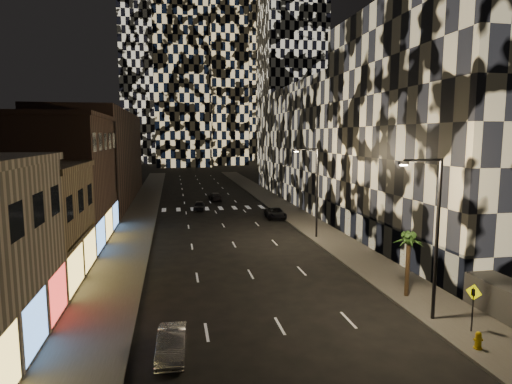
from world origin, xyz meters
name	(u,v)px	position (x,y,z in m)	size (l,w,h in m)	color
sidewalk_left	(142,210)	(-10.00, 50.00, 0.07)	(4.00, 120.00, 0.15)	#47443F
sidewalk_right	(281,206)	(10.00, 50.00, 0.07)	(4.00, 120.00, 0.15)	#47443F
curb_left	(157,210)	(-7.90, 50.00, 0.07)	(0.20, 120.00, 0.15)	#4C4C47
curb_right	(267,206)	(7.90, 50.00, 0.07)	(0.20, 120.00, 0.15)	#4C4C47
retail_tan	(5,229)	(-17.00, 21.00, 4.00)	(10.00, 10.00, 8.00)	#867150
retail_brown	(53,181)	(-17.00, 33.50, 6.00)	(10.00, 15.00, 12.00)	#4B342A
retail_filler_left	(99,157)	(-17.00, 60.00, 7.00)	(10.00, 40.00, 14.00)	#4B342A
midrise_right	(458,129)	(20.00, 24.50, 11.00)	(16.00, 25.00, 22.00)	#232326
midrise_base	(375,234)	(12.30, 24.50, 1.50)	(0.60, 25.00, 3.00)	#383838
midrise_filler_right	(330,144)	(20.00, 57.00, 9.00)	(16.00, 40.00, 18.00)	#232326
tower_right_mid	(292,18)	(35.00, 135.00, 50.00)	(20.00, 20.00, 100.00)	black
tower_left_back	(152,5)	(-12.00, 165.00, 60.00)	(24.00, 24.00, 120.00)	black
tower_center_low	(181,24)	(-2.00, 140.00, 47.50)	(18.00, 18.00, 95.00)	black
streetlight_near	(433,228)	(8.35, 10.00, 5.35)	(2.55, 0.25, 9.00)	black
streetlight_far	(315,186)	(8.35, 30.00, 5.35)	(2.55, 0.25, 9.00)	black
car_silver_parked	(172,344)	(-5.80, 8.84, 0.61)	(1.30, 3.72, 1.23)	#A6A7AC
car_dark_midlane	(199,206)	(-2.13, 48.78, 0.64)	(1.51, 3.75, 1.28)	black
car_dark_oncoming	(215,196)	(0.96, 57.76, 0.62)	(1.74, 4.27, 1.24)	black
car_dark_rightlane	(276,213)	(6.98, 41.04, 0.67)	(2.22, 4.82, 1.34)	black
fire_hydrant	(478,340)	(8.71, 6.48, 0.55)	(0.43, 0.40, 0.85)	gold
ped_sign	(473,300)	(9.66, 8.18, 1.87)	(0.37, 0.80, 2.54)	black
palm_tree	(409,243)	(9.00, 13.47, 3.59)	(2.10, 2.13, 4.17)	#47331E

